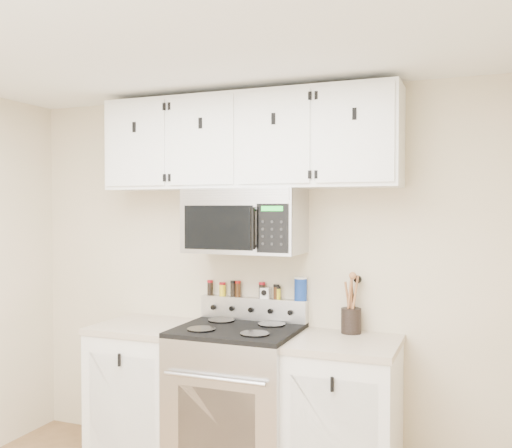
# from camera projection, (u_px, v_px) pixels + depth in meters

# --- Properties ---
(back_wall) EXTENTS (3.50, 0.01, 2.50)m
(back_wall) POSITION_uv_depth(u_px,v_px,m) (255.00, 275.00, 3.92)
(back_wall) COLOR #C1B891
(back_wall) RESTS_ON floor
(ceiling) EXTENTS (3.50, 3.50, 0.01)m
(ceiling) POSITION_uv_depth(u_px,v_px,m) (96.00, 11.00, 2.27)
(ceiling) COLOR white
(ceiling) RESTS_ON back_wall
(range) EXTENTS (0.76, 0.65, 1.10)m
(range) POSITION_uv_depth(u_px,v_px,m) (237.00, 399.00, 3.65)
(range) COLOR #B7B7BA
(range) RESTS_ON floor
(base_cabinet_left) EXTENTS (0.64, 0.62, 0.92)m
(base_cabinet_left) POSITION_uv_depth(u_px,v_px,m) (147.00, 390.00, 3.92)
(base_cabinet_left) COLOR white
(base_cabinet_left) RESTS_ON floor
(base_cabinet_right) EXTENTS (0.64, 0.62, 0.92)m
(base_cabinet_right) POSITION_uv_depth(u_px,v_px,m) (345.00, 416.00, 3.42)
(base_cabinet_right) COLOR white
(base_cabinet_right) RESTS_ON floor
(microwave) EXTENTS (0.76, 0.44, 0.42)m
(microwave) POSITION_uv_depth(u_px,v_px,m) (245.00, 221.00, 3.74)
(microwave) COLOR #9E9EA3
(microwave) RESTS_ON back_wall
(upper_cabinets) EXTENTS (2.00, 0.35, 0.62)m
(upper_cabinets) POSITION_uv_depth(u_px,v_px,m) (246.00, 142.00, 3.75)
(upper_cabinets) COLOR white
(upper_cabinets) RESTS_ON back_wall
(utensil_crock) EXTENTS (0.13, 0.13, 0.37)m
(utensil_crock) POSITION_uv_depth(u_px,v_px,m) (351.00, 319.00, 3.60)
(utensil_crock) COLOR black
(utensil_crock) RESTS_ON base_cabinet_right
(kitchen_timer) EXTENTS (0.06, 0.05, 0.07)m
(kitchen_timer) POSITION_uv_depth(u_px,v_px,m) (265.00, 293.00, 3.86)
(kitchen_timer) COLOR white
(kitchen_timer) RESTS_ON range
(salt_canister) EXTENTS (0.09, 0.09, 0.16)m
(salt_canister) POSITION_uv_depth(u_px,v_px,m) (301.00, 289.00, 3.77)
(salt_canister) COLOR navy
(salt_canister) RESTS_ON range
(spice_jar_0) EXTENTS (0.04, 0.04, 0.10)m
(spice_jar_0) POSITION_uv_depth(u_px,v_px,m) (210.00, 287.00, 4.01)
(spice_jar_0) COLOR black
(spice_jar_0) RESTS_ON range
(spice_jar_1) EXTENTS (0.05, 0.05, 0.09)m
(spice_jar_1) POSITION_uv_depth(u_px,v_px,m) (222.00, 289.00, 3.98)
(spice_jar_1) COLOR yellow
(spice_jar_1) RESTS_ON range
(spice_jar_2) EXTENTS (0.04, 0.04, 0.11)m
(spice_jar_2) POSITION_uv_depth(u_px,v_px,m) (233.00, 288.00, 3.95)
(spice_jar_2) COLOR black
(spice_jar_2) RESTS_ON range
(spice_jar_3) EXTENTS (0.04, 0.04, 0.11)m
(spice_jar_3) POSITION_uv_depth(u_px,v_px,m) (238.00, 289.00, 3.94)
(spice_jar_3) COLOR #42250F
(spice_jar_3) RESTS_ON range
(spice_jar_4) EXTENTS (0.05, 0.05, 0.11)m
(spice_jar_4) POSITION_uv_depth(u_px,v_px,m) (262.00, 290.00, 3.87)
(spice_jar_4) COLOR black
(spice_jar_4) RESTS_ON range
(spice_jar_5) EXTENTS (0.04, 0.04, 0.10)m
(spice_jar_5) POSITION_uv_depth(u_px,v_px,m) (276.00, 292.00, 3.84)
(spice_jar_5) COLOR #432310
(spice_jar_5) RESTS_ON range
(spice_jar_6) EXTENTS (0.04, 0.04, 0.09)m
(spice_jar_6) POSITION_uv_depth(u_px,v_px,m) (278.00, 293.00, 3.83)
(spice_jar_6) COLOR yellow
(spice_jar_6) RESTS_ON range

